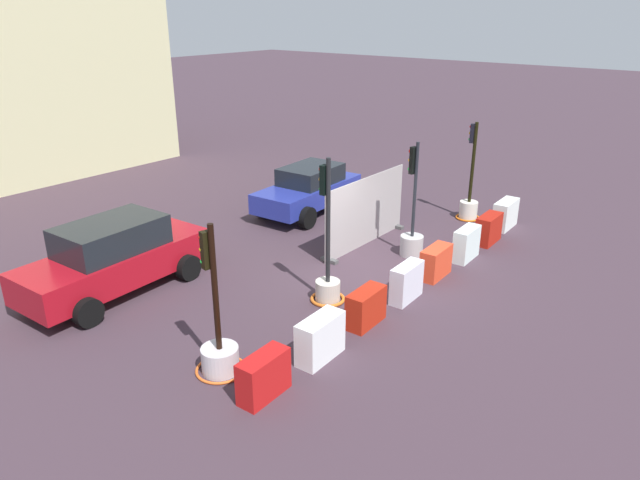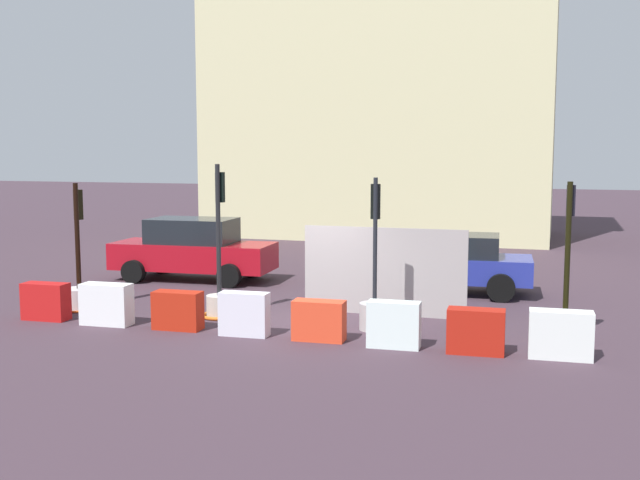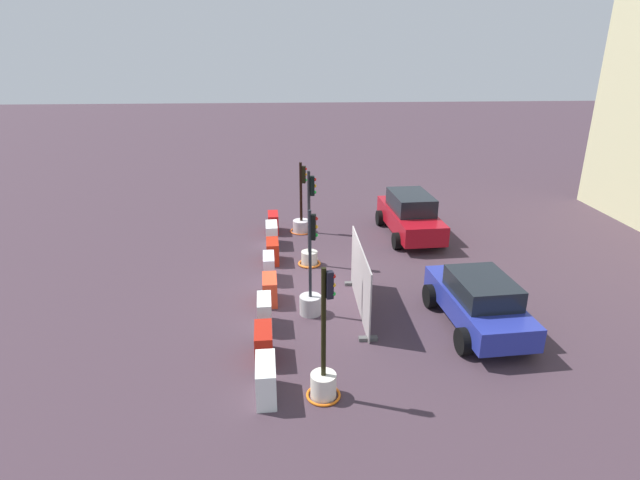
{
  "view_description": "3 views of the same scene",
  "coord_description": "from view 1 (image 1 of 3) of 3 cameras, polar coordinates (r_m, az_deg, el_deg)",
  "views": [
    {
      "loc": [
        -11.54,
        -7.41,
        6.41
      ],
      "look_at": [
        -2.0,
        0.26,
        1.5
      ],
      "focal_mm": 32.82,
      "sensor_mm": 36.0,
      "label": 1
    },
    {
      "loc": [
        5.19,
        -15.22,
        3.74
      ],
      "look_at": [
        0.52,
        -0.21,
        1.86
      ],
      "focal_mm": 42.84,
      "sensor_mm": 36.0,
      "label": 2
    },
    {
      "loc": [
        14.68,
        -0.6,
        7.25
      ],
      "look_at": [
        0.04,
        0.34,
        1.68
      ],
      "focal_mm": 28.34,
      "sensor_mm": 36.0,
      "label": 3
    }
  ],
  "objects": [
    {
      "name": "traffic_light_0",
      "position": [
        11.24,
        -9.81,
        -10.43
      ],
      "size": [
        0.96,
        0.96,
        2.96
      ],
      "color": "silver",
      "rests_on": "ground_plane"
    },
    {
      "name": "site_fence_panel",
      "position": [
        16.68,
        4.49,
        2.65
      ],
      "size": [
        3.74,
        0.5,
        1.99
      ],
      "color": "#A39B9A",
      "rests_on": "ground_plane"
    },
    {
      "name": "construction_barrier_1",
      "position": [
        11.45,
        0.02,
        -9.58
      ],
      "size": [
        1.1,
        0.49,
        0.89
      ],
      "color": "white",
      "rests_on": "ground_plane"
    },
    {
      "name": "construction_barrier_3",
      "position": [
        13.77,
        8.44,
        -4.11
      ],
      "size": [
        1.01,
        0.41,
        0.88
      ],
      "color": "silver",
      "rests_on": "ground_plane"
    },
    {
      "name": "construction_barrier_0",
      "position": [
        10.51,
        -5.52,
        -13.09
      ],
      "size": [
        1.03,
        0.47,
        0.82
      ],
      "color": "red",
      "rests_on": "ground_plane"
    },
    {
      "name": "car_red_compact",
      "position": [
        14.68,
        -19.4,
        -1.58
      ],
      "size": [
        4.68,
        2.26,
        1.77
      ],
      "color": "#A60F1A",
      "rests_on": "ground_plane"
    },
    {
      "name": "traffic_light_2",
      "position": [
        16.2,
        8.94,
        0.43
      ],
      "size": [
        0.63,
        0.63,
        3.16
      ],
      "color": "#ACA9AA",
      "rests_on": "ground_plane"
    },
    {
      "name": "traffic_light_1",
      "position": [
        13.51,
        0.73,
        -3.61
      ],
      "size": [
        0.82,
        0.82,
        3.41
      ],
      "color": "beige",
      "rests_on": "ground_plane"
    },
    {
      "name": "construction_barrier_6",
      "position": [
        17.61,
        16.12,
        1.04
      ],
      "size": [
        1.06,
        0.48,
        0.83
      ],
      "color": "#AF1C10",
      "rests_on": "ground_plane"
    },
    {
      "name": "car_blue_estate",
      "position": [
        19.39,
        -1.12,
        4.99
      ],
      "size": [
        4.16,
        2.25,
        1.55
      ],
      "color": "#253196",
      "rests_on": "ground_plane"
    },
    {
      "name": "construction_barrier_7",
      "position": [
        18.96,
        17.63,
        2.4
      ],
      "size": [
        1.13,
        0.48,
        0.87
      ],
      "color": "white",
      "rests_on": "ground_plane"
    },
    {
      "name": "construction_barrier_2",
      "position": [
        12.66,
        4.5,
        -6.58
      ],
      "size": [
        1.03,
        0.48,
        0.8
      ],
      "color": "#B52210",
      "rests_on": "ground_plane"
    },
    {
      "name": "traffic_light_3",
      "position": [
        19.45,
        14.32,
        3.6
      ],
      "size": [
        0.78,
        0.78,
        3.12
      ],
      "color": "silver",
      "rests_on": "ground_plane"
    },
    {
      "name": "construction_barrier_4",
      "position": [
        15.07,
        11.23,
        -2.14
      ],
      "size": [
        1.04,
        0.48,
        0.79
      ],
      "color": "#E64023",
      "rests_on": "ground_plane"
    },
    {
      "name": "ground_plane",
      "position": [
        15.14,
        5.54,
        -3.33
      ],
      "size": [
        120.0,
        120.0,
        0.0
      ],
      "primitive_type": "plane",
      "color": "#402F39"
    },
    {
      "name": "construction_barrier_5",
      "position": [
        16.27,
        14.08,
        -0.37
      ],
      "size": [
        1.01,
        0.43,
        0.88
      ],
      "color": "white",
      "rests_on": "ground_plane"
    }
  ]
}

